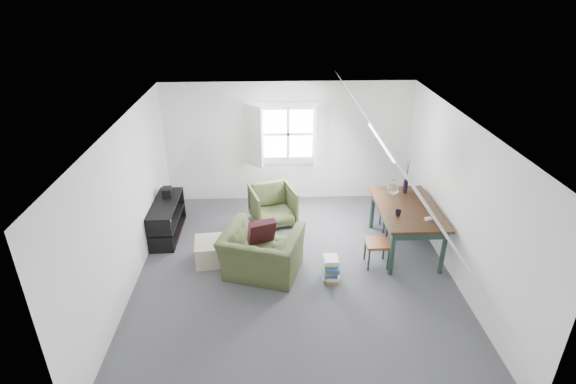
{
  "coord_description": "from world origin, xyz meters",
  "views": [
    {
      "loc": [
        -0.35,
        -5.93,
        4.35
      ],
      "look_at": [
        -0.09,
        0.6,
        1.18
      ],
      "focal_mm": 28.0,
      "sensor_mm": 36.0,
      "label": 1
    }
  ],
  "objects_px": {
    "armchair_far": "(273,222)",
    "dining_table": "(407,213)",
    "armchair_near": "(263,273)",
    "dining_chair_far": "(392,210)",
    "dining_chair_near": "(380,242)",
    "media_shelf": "(167,221)",
    "magazine_stack": "(331,269)",
    "ottoman": "(213,251)"
  },
  "relations": [
    {
      "from": "ottoman",
      "to": "dining_chair_far",
      "type": "relative_size",
      "value": 0.71
    },
    {
      "from": "armchair_far",
      "to": "dining_table",
      "type": "xyz_separation_m",
      "value": [
        2.27,
        -1.01,
        0.72
      ]
    },
    {
      "from": "dining_table",
      "to": "magazine_stack",
      "type": "xyz_separation_m",
      "value": [
        -1.37,
        -0.83,
        -0.52
      ]
    },
    {
      "from": "dining_table",
      "to": "media_shelf",
      "type": "bearing_deg",
      "value": 167.79
    },
    {
      "from": "armchair_near",
      "to": "armchair_far",
      "type": "bearing_deg",
      "value": -78.72
    },
    {
      "from": "dining_chair_far",
      "to": "media_shelf",
      "type": "distance_m",
      "value": 4.15
    },
    {
      "from": "ottoman",
      "to": "media_shelf",
      "type": "bearing_deg",
      "value": 137.46
    },
    {
      "from": "media_shelf",
      "to": "magazine_stack",
      "type": "bearing_deg",
      "value": -22.82
    },
    {
      "from": "ottoman",
      "to": "armchair_far",
      "type": "bearing_deg",
      "value": 50.86
    },
    {
      "from": "ottoman",
      "to": "dining_table",
      "type": "xyz_separation_m",
      "value": [
        3.29,
        0.24,
        0.53
      ]
    },
    {
      "from": "ottoman",
      "to": "magazine_stack",
      "type": "distance_m",
      "value": 2.0
    },
    {
      "from": "armchair_near",
      "to": "dining_table",
      "type": "xyz_separation_m",
      "value": [
        2.46,
        0.63,
        0.72
      ]
    },
    {
      "from": "dining_table",
      "to": "armchair_near",
      "type": "bearing_deg",
      "value": -169.75
    },
    {
      "from": "ottoman",
      "to": "dining_chair_near",
      "type": "height_order",
      "value": "dining_chair_near"
    },
    {
      "from": "ottoman",
      "to": "dining_chair_far",
      "type": "height_order",
      "value": "dining_chair_far"
    },
    {
      "from": "armchair_near",
      "to": "magazine_stack",
      "type": "relative_size",
      "value": 3.05
    },
    {
      "from": "armchair_near",
      "to": "ottoman",
      "type": "height_order",
      "value": "armchair_near"
    },
    {
      "from": "armchair_far",
      "to": "magazine_stack",
      "type": "distance_m",
      "value": 2.06
    },
    {
      "from": "armchair_near",
      "to": "dining_chair_far",
      "type": "bearing_deg",
      "value": -133.94
    },
    {
      "from": "armchair_near",
      "to": "magazine_stack",
      "type": "height_order",
      "value": "magazine_stack"
    },
    {
      "from": "dining_chair_far",
      "to": "armchair_near",
      "type": "bearing_deg",
      "value": 20.42
    },
    {
      "from": "dining_table",
      "to": "media_shelf",
      "type": "height_order",
      "value": "dining_table"
    },
    {
      "from": "dining_table",
      "to": "magazine_stack",
      "type": "height_order",
      "value": "dining_table"
    },
    {
      "from": "dining_chair_far",
      "to": "magazine_stack",
      "type": "bearing_deg",
      "value": 40.85
    },
    {
      "from": "dining_chair_far",
      "to": "dining_chair_near",
      "type": "relative_size",
      "value": 0.95
    },
    {
      "from": "dining_chair_near",
      "to": "armchair_far",
      "type": "bearing_deg",
      "value": -141.45
    },
    {
      "from": "dining_chair_far",
      "to": "media_shelf",
      "type": "height_order",
      "value": "dining_chair_far"
    },
    {
      "from": "armchair_far",
      "to": "media_shelf",
      "type": "distance_m",
      "value": 2.0
    },
    {
      "from": "dining_table",
      "to": "media_shelf",
      "type": "xyz_separation_m",
      "value": [
        -4.21,
        0.61,
        -0.42
      ]
    },
    {
      "from": "dining_table",
      "to": "dining_chair_far",
      "type": "height_order",
      "value": "dining_table"
    },
    {
      "from": "ottoman",
      "to": "media_shelf",
      "type": "distance_m",
      "value": 1.26
    },
    {
      "from": "media_shelf",
      "to": "magazine_stack",
      "type": "distance_m",
      "value": 3.18
    },
    {
      "from": "dining_chair_far",
      "to": "dining_table",
      "type": "bearing_deg",
      "value": 87.46
    },
    {
      "from": "magazine_stack",
      "to": "dining_chair_far",
      "type": "bearing_deg",
      "value": 48.69
    },
    {
      "from": "dining_table",
      "to": "dining_chair_far",
      "type": "distance_m",
      "value": 0.73
    },
    {
      "from": "armchair_far",
      "to": "ottoman",
      "type": "relative_size",
      "value": 1.43
    },
    {
      "from": "ottoman",
      "to": "magazine_stack",
      "type": "xyz_separation_m",
      "value": [
        1.92,
        -0.59,
        0.01
      ]
    },
    {
      "from": "armchair_near",
      "to": "armchair_far",
      "type": "height_order",
      "value": "armchair_near"
    },
    {
      "from": "ottoman",
      "to": "dining_chair_near",
      "type": "xyz_separation_m",
      "value": [
        2.74,
        -0.23,
        0.25
      ]
    },
    {
      "from": "armchair_near",
      "to": "ottoman",
      "type": "distance_m",
      "value": 0.94
    },
    {
      "from": "armchair_near",
      "to": "dining_chair_near",
      "type": "height_order",
      "value": "dining_chair_near"
    },
    {
      "from": "armchair_far",
      "to": "magazine_stack",
      "type": "relative_size",
      "value": 2.09
    }
  ]
}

